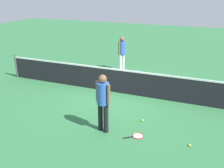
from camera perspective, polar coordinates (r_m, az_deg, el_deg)
ground_plane at (r=10.13m, az=1.42°, el=-1.92°), size 40.00×40.00×0.00m
court_net at (r=9.95m, az=1.45°, el=0.74°), size 10.09×0.09×1.07m
player_near_side at (r=7.11m, az=-2.03°, el=-3.23°), size 0.52×0.44×1.70m
player_far_side at (r=12.49m, az=2.20°, el=7.30°), size 0.43×0.52×1.70m
tennis_racket_near_player at (r=7.32m, az=5.56°, el=-11.40°), size 0.56×0.50×0.03m
tennis_racket_far_player at (r=12.66m, az=5.59°, el=2.71°), size 0.52×0.54×0.03m
tennis_ball_midcourt at (r=7.18m, az=16.84°, el=-12.82°), size 0.07×0.07×0.07m
tennis_ball_baseline at (r=8.07m, az=6.82°, el=-8.04°), size 0.07×0.07×0.07m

